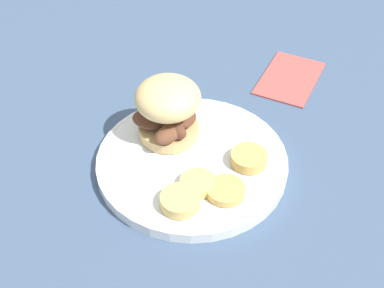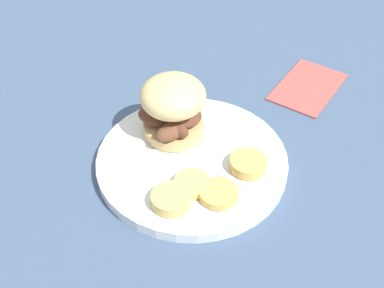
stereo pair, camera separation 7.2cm
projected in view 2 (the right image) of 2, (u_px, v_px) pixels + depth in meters
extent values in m
plane|color=#3D5170|center=(192.00, 166.00, 0.75)|extent=(4.00, 4.00, 0.00)
cylinder|color=white|center=(192.00, 162.00, 0.74)|extent=(0.27, 0.27, 0.02)
torus|color=white|center=(192.00, 159.00, 0.74)|extent=(0.26, 0.26, 0.01)
cylinder|color=tan|center=(174.00, 128.00, 0.77)|extent=(0.09, 0.09, 0.02)
ellipsoid|color=#4C281E|center=(175.00, 118.00, 0.76)|extent=(0.04, 0.04, 0.02)
ellipsoid|color=#563323|center=(185.00, 116.00, 0.76)|extent=(0.07, 0.07, 0.02)
ellipsoid|color=#563323|center=(155.00, 116.00, 0.76)|extent=(0.06, 0.06, 0.02)
ellipsoid|color=brown|center=(171.00, 131.00, 0.73)|extent=(0.05, 0.03, 0.02)
ellipsoid|color=#563323|center=(179.00, 129.00, 0.74)|extent=(0.03, 0.04, 0.02)
ellipsoid|color=#563323|center=(187.00, 109.00, 0.77)|extent=(0.03, 0.04, 0.02)
ellipsoid|color=#E5C17F|center=(173.00, 96.00, 0.73)|extent=(0.09, 0.09, 0.05)
cylinder|color=#DBB766|center=(171.00, 199.00, 0.67)|extent=(0.05, 0.05, 0.01)
cylinder|color=#DBB766|center=(192.00, 184.00, 0.69)|extent=(0.05, 0.05, 0.01)
cylinder|color=tan|center=(219.00, 193.00, 0.68)|extent=(0.05, 0.05, 0.01)
cylinder|color=tan|center=(248.00, 164.00, 0.72)|extent=(0.05, 0.05, 0.02)
cube|color=#B24C47|center=(308.00, 86.00, 0.88)|extent=(0.16, 0.13, 0.01)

